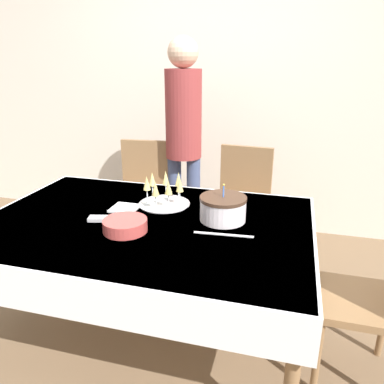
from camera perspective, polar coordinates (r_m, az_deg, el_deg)
name	(u,v)px	position (r m, az deg, el deg)	size (l,w,h in m)	color
ground_plane	(150,333)	(2.46, -6.40, -20.57)	(12.00, 12.00, 0.00)	brown
wall_back	(215,86)	(3.59, 3.53, 15.86)	(8.00, 0.05, 2.70)	silver
dining_table	(146,237)	(2.10, -7.07, -6.82)	(1.79, 1.22, 0.75)	white
dining_chair_far_left	(143,195)	(3.08, -7.46, -0.50)	(0.46, 0.46, 0.97)	olive
dining_chair_far_right	(241,205)	(2.88, 7.54, -1.96)	(0.46, 0.46, 0.97)	olive
dining_chair_right_end	(380,289)	(2.08, 26.78, -13.10)	(0.42, 0.42, 0.97)	olive
birthday_cake	(223,208)	(2.03, 4.74, -2.51)	(0.25, 0.25, 0.21)	white
champagne_tray	(164,190)	(2.24, -4.29, 0.27)	(0.31, 0.31, 0.18)	silver
plate_stack_main	(125,225)	(1.94, -10.15, -5.02)	(0.23, 0.23, 0.06)	#CC4C47
cake_knife	(223,235)	(1.89, 4.82, -6.48)	(0.30, 0.04, 0.00)	silver
fork_pile	(104,219)	(2.10, -13.23, -3.98)	(0.18, 0.10, 0.02)	silver
napkin_pile	(125,208)	(2.22, -10.23, -2.46)	(0.15, 0.15, 0.01)	white
person_standing	(184,130)	(2.95, -1.29, 9.43)	(0.28, 0.28, 1.74)	#3F4C72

